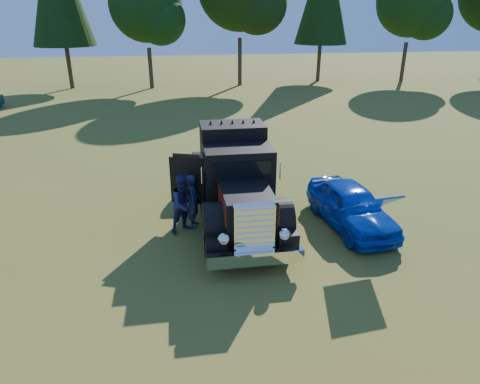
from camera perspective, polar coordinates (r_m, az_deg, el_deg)
name	(u,v)px	position (r m, az deg, el deg)	size (l,w,h in m)	color
ground	(263,259)	(11.98, 3.02, -8.93)	(120.00, 120.00, 0.00)	#48601C
diamond_t_truck	(236,183)	(13.58, -0.51, 1.15)	(3.33, 7.16, 3.00)	black
hotrod_coupe	(351,206)	(13.87, 14.61, -1.81)	(2.03, 4.30, 1.89)	#081DB0
spectator_near	(193,201)	(13.40, -6.25, -1.20)	(0.63, 0.42, 1.74)	#1E2E47
spectator_far	(184,204)	(13.12, -7.48, -1.55)	(0.90, 0.70, 1.85)	#1F2D48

